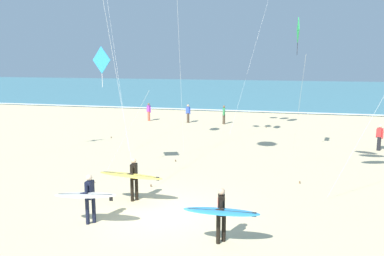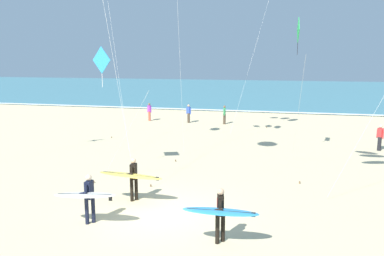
{
  "view_description": "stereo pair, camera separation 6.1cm",
  "coord_description": "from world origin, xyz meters",
  "px_view_note": "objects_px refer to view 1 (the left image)",
  "views": [
    {
      "loc": [
        4.31,
        -12.75,
        5.48
      ],
      "look_at": [
        -0.25,
        5.77,
        2.1
      ],
      "focal_mm": 36.83,
      "sensor_mm": 36.0,
      "label": 1
    },
    {
      "loc": [
        4.37,
        -12.74,
        5.48
      ],
      "look_at": [
        -0.25,
        5.77,
        2.1
      ],
      "focal_mm": 36.83,
      "sensor_mm": 36.0,
      "label": 2
    }
  ],
  "objects_px": {
    "kite_diamond_cobalt_extra": "(103,64)",
    "bystander_green_top": "(224,115)",
    "surfer_trailing": "(132,176)",
    "bystander_red_top": "(379,137)",
    "bystander_blue_top": "(188,113)",
    "kite_diamond_emerald_mid": "(298,34)",
    "bystander_purple_top": "(149,112)",
    "surfer_lead": "(221,212)",
    "surfer_third": "(88,195)"
  },
  "relations": [
    {
      "from": "surfer_trailing",
      "to": "kite_diamond_emerald_mid",
      "type": "relative_size",
      "value": 0.33
    },
    {
      "from": "kite_diamond_emerald_mid",
      "to": "surfer_third",
      "type": "bearing_deg",
      "value": -121.87
    },
    {
      "from": "bystander_blue_top",
      "to": "bystander_red_top",
      "type": "xyz_separation_m",
      "value": [
        13.78,
        -7.37,
        0.0
      ]
    },
    {
      "from": "bystander_blue_top",
      "to": "bystander_purple_top",
      "type": "bearing_deg",
      "value": 177.19
    },
    {
      "from": "bystander_green_top",
      "to": "bystander_red_top",
      "type": "relative_size",
      "value": 1.0
    },
    {
      "from": "kite_diamond_cobalt_extra",
      "to": "bystander_green_top",
      "type": "distance_m",
      "value": 16.81
    },
    {
      "from": "kite_diamond_emerald_mid",
      "to": "bystander_blue_top",
      "type": "height_order",
      "value": "kite_diamond_emerald_mid"
    },
    {
      "from": "bystander_purple_top",
      "to": "bystander_green_top",
      "type": "bearing_deg",
      "value": -1.57
    },
    {
      "from": "bystander_red_top",
      "to": "bystander_blue_top",
      "type": "bearing_deg",
      "value": 151.86
    },
    {
      "from": "kite_diamond_emerald_mid",
      "to": "bystander_blue_top",
      "type": "relative_size",
      "value": 4.78
    },
    {
      "from": "bystander_green_top",
      "to": "bystander_red_top",
      "type": "bearing_deg",
      "value": -34.65
    },
    {
      "from": "surfer_trailing",
      "to": "bystander_red_top",
      "type": "distance_m",
      "value": 16.1
    },
    {
      "from": "bystander_purple_top",
      "to": "bystander_blue_top",
      "type": "xyz_separation_m",
      "value": [
        3.66,
        -0.18,
        0.0
      ]
    },
    {
      "from": "kite_diamond_cobalt_extra",
      "to": "kite_diamond_emerald_mid",
      "type": "bearing_deg",
      "value": 31.02
    },
    {
      "from": "bystander_green_top",
      "to": "bystander_blue_top",
      "type": "distance_m",
      "value": 3.12
    },
    {
      "from": "surfer_third",
      "to": "bystander_red_top",
      "type": "distance_m",
      "value": 18.27
    },
    {
      "from": "surfer_lead",
      "to": "bystander_purple_top",
      "type": "distance_m",
      "value": 24.21
    },
    {
      "from": "surfer_trailing",
      "to": "surfer_third",
      "type": "relative_size",
      "value": 1.16
    },
    {
      "from": "bystander_green_top",
      "to": "bystander_blue_top",
      "type": "xyz_separation_m",
      "value": [
        -3.12,
        0.01,
        0.0
      ]
    },
    {
      "from": "bystander_blue_top",
      "to": "bystander_red_top",
      "type": "height_order",
      "value": "same"
    },
    {
      "from": "surfer_trailing",
      "to": "bystander_red_top",
      "type": "bearing_deg",
      "value": 46.51
    },
    {
      "from": "surfer_lead",
      "to": "surfer_trailing",
      "type": "relative_size",
      "value": 0.92
    },
    {
      "from": "bystander_purple_top",
      "to": "bystander_red_top",
      "type": "relative_size",
      "value": 1.0
    },
    {
      "from": "surfer_third",
      "to": "kite_diamond_cobalt_extra",
      "type": "relative_size",
      "value": 0.36
    },
    {
      "from": "bystander_purple_top",
      "to": "bystander_red_top",
      "type": "bearing_deg",
      "value": -23.41
    },
    {
      "from": "bystander_green_top",
      "to": "bystander_purple_top",
      "type": "distance_m",
      "value": 6.78
    },
    {
      "from": "surfer_lead",
      "to": "kite_diamond_emerald_mid",
      "type": "distance_m",
      "value": 12.56
    },
    {
      "from": "surfer_lead",
      "to": "bystander_green_top",
      "type": "height_order",
      "value": "surfer_lead"
    },
    {
      "from": "bystander_blue_top",
      "to": "kite_diamond_emerald_mid",
      "type": "bearing_deg",
      "value": -50.96
    },
    {
      "from": "surfer_third",
      "to": "bystander_blue_top",
      "type": "distance_m",
      "value": 21.52
    },
    {
      "from": "surfer_lead",
      "to": "bystander_blue_top",
      "type": "distance_m",
      "value": 22.73
    },
    {
      "from": "kite_diamond_emerald_mid",
      "to": "kite_diamond_cobalt_extra",
      "type": "distance_m",
      "value": 10.18
    },
    {
      "from": "surfer_lead",
      "to": "bystander_purple_top",
      "type": "height_order",
      "value": "surfer_lead"
    },
    {
      "from": "bystander_green_top",
      "to": "bystander_purple_top",
      "type": "height_order",
      "value": "same"
    },
    {
      "from": "surfer_third",
      "to": "kite_diamond_emerald_mid",
      "type": "xyz_separation_m",
      "value": [
        6.63,
        10.67,
        5.69
      ]
    },
    {
      "from": "kite_diamond_emerald_mid",
      "to": "bystander_purple_top",
      "type": "bearing_deg",
      "value": 138.55
    },
    {
      "from": "kite_diamond_emerald_mid",
      "to": "kite_diamond_cobalt_extra",
      "type": "height_order",
      "value": "kite_diamond_emerald_mid"
    },
    {
      "from": "surfer_trailing",
      "to": "bystander_blue_top",
      "type": "xyz_separation_m",
      "value": [
        -2.7,
        19.05,
        -0.24
      ]
    },
    {
      "from": "surfer_lead",
      "to": "kite_diamond_cobalt_extra",
      "type": "relative_size",
      "value": 0.38
    },
    {
      "from": "surfer_trailing",
      "to": "bystander_red_top",
      "type": "xyz_separation_m",
      "value": [
        11.08,
        11.68,
        -0.24
      ]
    },
    {
      "from": "kite_diamond_cobalt_extra",
      "to": "bystander_red_top",
      "type": "relative_size",
      "value": 3.79
    },
    {
      "from": "kite_diamond_cobalt_extra",
      "to": "bystander_blue_top",
      "type": "bearing_deg",
      "value": 90.32
    },
    {
      "from": "kite_diamond_cobalt_extra",
      "to": "bystander_purple_top",
      "type": "distance_m",
      "value": 17.13
    },
    {
      "from": "bystander_purple_top",
      "to": "bystander_blue_top",
      "type": "relative_size",
      "value": 1.0
    },
    {
      "from": "surfer_third",
      "to": "bystander_purple_top",
      "type": "distance_m",
      "value": 22.35
    },
    {
      "from": "bystander_red_top",
      "to": "bystander_purple_top",
      "type": "bearing_deg",
      "value": 156.59
    },
    {
      "from": "surfer_trailing",
      "to": "kite_diamond_cobalt_extra",
      "type": "height_order",
      "value": "kite_diamond_cobalt_extra"
    },
    {
      "from": "surfer_trailing",
      "to": "bystander_blue_top",
      "type": "bearing_deg",
      "value": 98.05
    },
    {
      "from": "surfer_trailing",
      "to": "bystander_purple_top",
      "type": "height_order",
      "value": "surfer_trailing"
    },
    {
      "from": "surfer_lead",
      "to": "surfer_third",
      "type": "xyz_separation_m",
      "value": [
        -4.51,
        0.33,
        -0.0
      ]
    }
  ]
}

